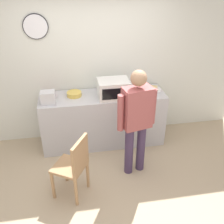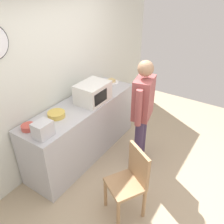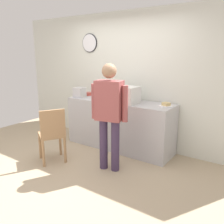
{
  "view_description": "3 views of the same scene",
  "coord_description": "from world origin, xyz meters",
  "px_view_note": "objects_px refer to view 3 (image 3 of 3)",
  "views": [
    {
      "loc": [
        -0.4,
        -2.72,
        2.87
      ],
      "look_at": [
        0.2,
        0.77,
        0.86
      ],
      "focal_mm": 42.26,
      "sensor_mm": 36.0,
      "label": 1
    },
    {
      "loc": [
        -2.24,
        -0.88,
        2.68
      ],
      "look_at": [
        0.44,
        0.88,
        0.74
      ],
      "focal_mm": 37.78,
      "sensor_mm": 36.0,
      "label": 2
    },
    {
      "loc": [
        2.5,
        -2.48,
        1.81
      ],
      "look_at": [
        0.22,
        0.83,
        0.81
      ],
      "focal_mm": 38.03,
      "sensor_mm": 36.0,
      "label": 3
    }
  ],
  "objects_px": {
    "salad_bowl": "(101,96)",
    "cereal_bowl": "(88,94)",
    "fork_utensil": "(131,99)",
    "microwave": "(124,95)",
    "toaster": "(80,92)",
    "spoon_utensil": "(88,97)",
    "person_standing": "(109,110)",
    "sandwich_plate": "(166,105)",
    "wooden_chair": "(52,133)"
  },
  "relations": [
    {
      "from": "salad_bowl",
      "to": "cereal_bowl",
      "type": "bearing_deg",
      "value": 168.45
    },
    {
      "from": "fork_utensil",
      "to": "microwave",
      "type": "bearing_deg",
      "value": -81.77
    },
    {
      "from": "toaster",
      "to": "spoon_utensil",
      "type": "bearing_deg",
      "value": 53.69
    },
    {
      "from": "cereal_bowl",
      "to": "toaster",
      "type": "bearing_deg",
      "value": -89.11
    },
    {
      "from": "person_standing",
      "to": "toaster",
      "type": "bearing_deg",
      "value": 150.31
    },
    {
      "from": "sandwich_plate",
      "to": "cereal_bowl",
      "type": "distance_m",
      "value": 1.8
    },
    {
      "from": "microwave",
      "to": "cereal_bowl",
      "type": "xyz_separation_m",
      "value": [
        -1.05,
        0.24,
        -0.12
      ]
    },
    {
      "from": "salad_bowl",
      "to": "fork_utensil",
      "type": "relative_size",
      "value": 1.42
    },
    {
      "from": "spoon_utensil",
      "to": "person_standing",
      "type": "height_order",
      "value": "person_standing"
    },
    {
      "from": "sandwich_plate",
      "to": "person_standing",
      "type": "distance_m",
      "value": 1.05
    },
    {
      "from": "sandwich_plate",
      "to": "wooden_chair",
      "type": "height_order",
      "value": "sandwich_plate"
    },
    {
      "from": "microwave",
      "to": "toaster",
      "type": "height_order",
      "value": "microwave"
    },
    {
      "from": "fork_utensil",
      "to": "spoon_utensil",
      "type": "xyz_separation_m",
      "value": [
        -0.9,
        -0.24,
        0.0
      ]
    },
    {
      "from": "salad_bowl",
      "to": "fork_utensil",
      "type": "distance_m",
      "value": 0.61
    },
    {
      "from": "spoon_utensil",
      "to": "wooden_chair",
      "type": "relative_size",
      "value": 0.18
    },
    {
      "from": "salad_bowl",
      "to": "person_standing",
      "type": "bearing_deg",
      "value": -47.25
    },
    {
      "from": "fork_utensil",
      "to": "person_standing",
      "type": "xyz_separation_m",
      "value": [
        0.25,
        -1.08,
        0.03
      ]
    },
    {
      "from": "sandwich_plate",
      "to": "person_standing",
      "type": "relative_size",
      "value": 0.15
    },
    {
      "from": "microwave",
      "to": "fork_utensil",
      "type": "height_order",
      "value": "microwave"
    },
    {
      "from": "cereal_bowl",
      "to": "spoon_utensil",
      "type": "bearing_deg",
      "value": -55.5
    },
    {
      "from": "wooden_chair",
      "to": "microwave",
      "type": "bearing_deg",
      "value": 56.34
    },
    {
      "from": "fork_utensil",
      "to": "person_standing",
      "type": "height_order",
      "value": "person_standing"
    },
    {
      "from": "salad_bowl",
      "to": "spoon_utensil",
      "type": "height_order",
      "value": "salad_bowl"
    },
    {
      "from": "sandwich_plate",
      "to": "salad_bowl",
      "type": "distance_m",
      "value": 1.38
    },
    {
      "from": "fork_utensil",
      "to": "cereal_bowl",
      "type": "bearing_deg",
      "value": -174.9
    },
    {
      "from": "cereal_bowl",
      "to": "fork_utensil",
      "type": "height_order",
      "value": "cereal_bowl"
    },
    {
      "from": "salad_bowl",
      "to": "toaster",
      "type": "bearing_deg",
      "value": -154.9
    },
    {
      "from": "toaster",
      "to": "microwave",
      "type": "bearing_deg",
      "value": 2.06
    },
    {
      "from": "salad_bowl",
      "to": "toaster",
      "type": "distance_m",
      "value": 0.46
    },
    {
      "from": "cereal_bowl",
      "to": "person_standing",
      "type": "relative_size",
      "value": 0.1
    },
    {
      "from": "sandwich_plate",
      "to": "toaster",
      "type": "distance_m",
      "value": 1.8
    },
    {
      "from": "sandwich_plate",
      "to": "spoon_utensil",
      "type": "xyz_separation_m",
      "value": [
        -1.69,
        -0.06,
        -0.02
      ]
    },
    {
      "from": "toaster",
      "to": "salad_bowl",
      "type": "bearing_deg",
      "value": 25.1
    },
    {
      "from": "fork_utensil",
      "to": "wooden_chair",
      "type": "xyz_separation_m",
      "value": [
        -0.68,
        -1.42,
        -0.42
      ]
    },
    {
      "from": "salad_bowl",
      "to": "toaster",
      "type": "height_order",
      "value": "toaster"
    },
    {
      "from": "cereal_bowl",
      "to": "person_standing",
      "type": "distance_m",
      "value": 1.59
    },
    {
      "from": "fork_utensil",
      "to": "wooden_chair",
      "type": "height_order",
      "value": "fork_utensil"
    },
    {
      "from": "sandwich_plate",
      "to": "salad_bowl",
      "type": "relative_size",
      "value": 1.03
    },
    {
      "from": "toaster",
      "to": "spoon_utensil",
      "type": "distance_m",
      "value": 0.19
    },
    {
      "from": "cereal_bowl",
      "to": "wooden_chair",
      "type": "relative_size",
      "value": 0.19
    },
    {
      "from": "microwave",
      "to": "spoon_utensil",
      "type": "height_order",
      "value": "microwave"
    },
    {
      "from": "cereal_bowl",
      "to": "spoon_utensil",
      "type": "xyz_separation_m",
      "value": [
        0.1,
        -0.15,
        -0.03
      ]
    },
    {
      "from": "sandwich_plate",
      "to": "wooden_chair",
      "type": "distance_m",
      "value": 1.97
    },
    {
      "from": "cereal_bowl",
      "to": "wooden_chair",
      "type": "xyz_separation_m",
      "value": [
        0.32,
        -1.33,
        -0.45
      ]
    },
    {
      "from": "microwave",
      "to": "cereal_bowl",
      "type": "relative_size",
      "value": 2.87
    },
    {
      "from": "sandwich_plate",
      "to": "cereal_bowl",
      "type": "bearing_deg",
      "value": 177.3
    },
    {
      "from": "microwave",
      "to": "salad_bowl",
      "type": "xyz_separation_m",
      "value": [
        -0.63,
        0.16,
        -0.11
      ]
    },
    {
      "from": "cereal_bowl",
      "to": "spoon_utensil",
      "type": "distance_m",
      "value": 0.18
    },
    {
      "from": "toaster",
      "to": "spoon_utensil",
      "type": "xyz_separation_m",
      "value": [
        0.1,
        0.13,
        -0.1
      ]
    },
    {
      "from": "fork_utensil",
      "to": "spoon_utensil",
      "type": "relative_size",
      "value": 1.0
    }
  ]
}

